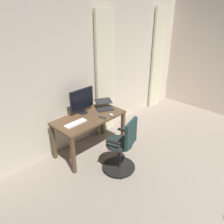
% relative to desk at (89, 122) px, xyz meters
% --- Properties ---
extents(back_room_partition, '(5.89, 0.10, 2.82)m').
position_rel_desk_xyz_m(back_room_partition, '(-0.41, -0.48, 0.78)').
color(back_room_partition, beige).
rests_on(back_room_partition, ground).
extents(curtain_left_panel, '(0.44, 0.06, 2.50)m').
position_rel_desk_xyz_m(curtain_left_panel, '(-2.64, -0.37, 0.62)').
color(curtain_left_panel, beige).
rests_on(curtain_left_panel, ground).
extents(curtain_right_panel, '(0.49, 0.06, 2.50)m').
position_rel_desk_xyz_m(curtain_right_panel, '(-0.78, -0.37, 0.62)').
color(curtain_right_panel, beige).
rests_on(curtain_right_panel, ground).
extents(desk, '(1.30, 0.66, 0.73)m').
position_rel_desk_xyz_m(desk, '(0.00, 0.00, 0.00)').
color(desk, brown).
rests_on(desk, ground).
extents(office_chair, '(0.56, 0.56, 0.98)m').
position_rel_desk_xyz_m(office_chair, '(-0.00, 0.81, -0.17)').
color(office_chair, black).
rests_on(office_chair, ground).
extents(computer_monitor, '(0.51, 0.18, 0.46)m').
position_rel_desk_xyz_m(computer_monitor, '(-0.03, -0.21, 0.36)').
color(computer_monitor, black).
rests_on(computer_monitor, desk).
extents(computer_keyboard, '(0.41, 0.12, 0.02)m').
position_rel_desk_xyz_m(computer_keyboard, '(0.34, 0.05, 0.12)').
color(computer_keyboard, white).
rests_on(computer_keyboard, desk).
extents(laptop, '(0.43, 0.43, 0.15)m').
position_rel_desk_xyz_m(laptop, '(-0.44, -0.05, 0.16)').
color(laptop, '#232328').
rests_on(laptop, desk).
extents(computer_mouse, '(0.06, 0.10, 0.04)m').
position_rel_desk_xyz_m(computer_mouse, '(-0.31, 0.26, 0.12)').
color(computer_mouse, '#B7BCC1').
rests_on(computer_mouse, desk).
extents(cell_phone_by_monitor, '(0.11, 0.16, 0.01)m').
position_rel_desk_xyz_m(cell_phone_by_monitor, '(-0.14, 0.21, 0.11)').
color(cell_phone_by_monitor, '#232328').
rests_on(cell_phone_by_monitor, desk).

